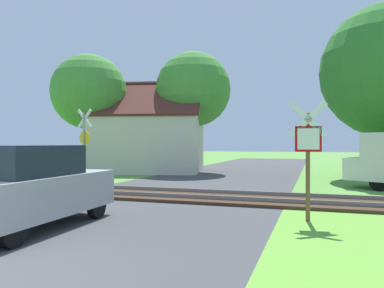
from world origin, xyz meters
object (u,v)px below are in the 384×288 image
object	(u,v)px
stop_sign_near	(308,150)
tree_center	(193,90)
crossing_sign_far	(84,140)
tree_left	(89,92)
parked_car	(32,187)
house	(149,141)

from	to	relation	value
stop_sign_near	tree_center	world-z (taller)	tree_center
crossing_sign_far	tree_center	xyz separation A→B (m)	(2.35, 8.50, 3.31)
tree_left	parked_car	world-z (taller)	tree_left
tree_left	house	bearing A→B (deg)	32.85
tree_center	stop_sign_near	bearing A→B (deg)	-61.96
tree_left	tree_center	bearing A→B (deg)	23.01
stop_sign_near	house	xyz separation A→B (m)	(-10.15, 13.20, 0.29)
stop_sign_near	house	bearing A→B (deg)	-60.16
stop_sign_near	tree_left	xyz separation A→B (m)	(-13.35, 11.13, 3.39)
tree_center	tree_left	world-z (taller)	tree_center
tree_left	parked_car	distance (m)	16.37
tree_center	tree_left	distance (m)	6.58
parked_car	crossing_sign_far	bearing A→B (deg)	116.15
stop_sign_near	house	world-z (taller)	house
house	tree_center	size ratio (longest dim) A/B	1.06
tree_center	parked_car	size ratio (longest dim) A/B	1.91
crossing_sign_far	stop_sign_near	bearing A→B (deg)	-15.76
stop_sign_near	crossing_sign_far	bearing A→B (deg)	-36.05
crossing_sign_far	house	bearing A→B (deg)	106.14
tree_center	parked_car	bearing A→B (deg)	-83.93
stop_sign_near	parked_car	size ratio (longest dim) A/B	0.70
crossing_sign_far	tree_center	distance (m)	9.42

